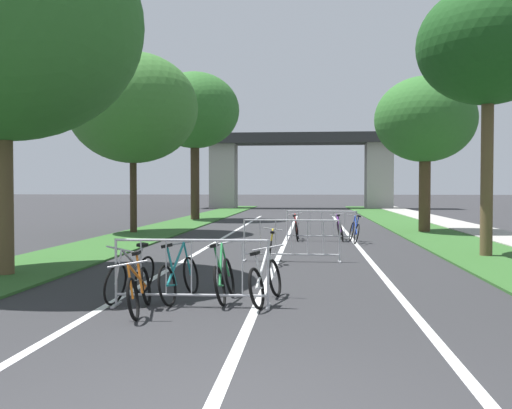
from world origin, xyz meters
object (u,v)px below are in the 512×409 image
at_px(bicycle_red_0, 297,230).
at_px(bicycle_purple_6, 340,229).
at_px(tree_left_pine_near, 133,108).
at_px(bicycle_blue_5, 354,231).
at_px(bicycle_yellow_4, 270,249).
at_px(bicycle_white_8, 266,281).
at_px(crowd_barrier_third, 322,226).
at_px(bicycle_orange_7, 139,289).
at_px(tree_left_oak_near, 2,22).
at_px(crowd_barrier_second, 292,241).
at_px(tree_left_oak_mid, 195,111).
at_px(bicycle_green_2, 224,278).
at_px(tree_right_maple_mid, 425,120).
at_px(bicycle_silver_1, 131,277).
at_px(tree_right_pine_far, 488,46).
at_px(crowd_barrier_nearest, 191,273).
at_px(bicycle_teal_3, 179,277).

height_order(bicycle_red_0, bicycle_purple_6, bicycle_red_0).
height_order(tree_left_pine_near, bicycle_blue_5, tree_left_pine_near).
bearing_deg(bicycle_yellow_4, bicycle_white_8, -90.18).
height_order(crowd_barrier_third, bicycle_orange_7, crowd_barrier_third).
distance_m(bicycle_red_0, bicycle_orange_7, 12.21).
bearing_deg(tree_left_oak_near, bicycle_red_0, 56.71).
bearing_deg(crowd_barrier_second, crowd_barrier_third, 81.23).
bearing_deg(tree_left_oak_mid, bicycle_green_2, -77.51).
relative_size(tree_right_maple_mid, bicycle_silver_1, 3.86).
xyz_separation_m(crowd_barrier_second, bicycle_blue_5, (1.94, 5.14, -0.14)).
distance_m(bicycle_silver_1, bicycle_orange_7, 1.02).
bearing_deg(tree_right_maple_mid, tree_left_oak_mid, 143.86).
bearing_deg(bicycle_yellow_4, crowd_barrier_second, 32.11).
bearing_deg(crowd_barrier_second, bicycle_purple_6, 75.90).
distance_m(tree_right_pine_far, bicycle_blue_5, 7.14).
xyz_separation_m(tree_right_pine_far, tree_right_maple_mid, (0.04, 8.41, -0.96)).
relative_size(tree_left_oak_near, tree_right_maple_mid, 1.21).
bearing_deg(tree_right_maple_mid, bicycle_orange_7, -114.42).
bearing_deg(bicycle_orange_7, bicycle_white_8, -160.41).
xyz_separation_m(bicycle_yellow_4, bicycle_orange_7, (-1.55, -5.71, -0.00)).
bearing_deg(tree_left_pine_near, bicycle_orange_7, -72.36).
distance_m(tree_right_maple_mid, bicycle_silver_1, 17.27).
bearing_deg(bicycle_green_2, tree_left_oak_near, 157.30).
xyz_separation_m(bicycle_green_2, bicycle_white_8, (0.69, -0.13, -0.01)).
bearing_deg(tree_left_oak_mid, bicycle_blue_5, -58.04).
relative_size(tree_left_pine_near, tree_left_oak_mid, 0.87).
bearing_deg(crowd_barrier_second, crowd_barrier_nearest, -103.86).
height_order(crowd_barrier_third, bicycle_yellow_4, crowd_barrier_third).
xyz_separation_m(tree_left_pine_near, bicycle_silver_1, (4.15, -13.41, -4.65)).
distance_m(tree_left_oak_mid, bicycle_green_2, 24.26).
bearing_deg(bicycle_purple_6, tree_right_pine_far, -53.86).
xyz_separation_m(crowd_barrier_third, bicycle_white_8, (-1.12, -10.75, -0.17)).
height_order(crowd_barrier_nearest, bicycle_red_0, crowd_barrier_nearest).
bearing_deg(crowd_barrier_third, tree_right_maple_mid, 44.45).
bearing_deg(tree_left_oak_mid, bicycle_yellow_4, -73.18).
xyz_separation_m(crowd_barrier_third, bicycle_orange_7, (-2.92, -11.64, -0.18)).
bearing_deg(bicycle_white_8, crowd_barrier_nearest, -149.11).
height_order(tree_left_oak_near, bicycle_red_0, tree_left_oak_near).
relative_size(tree_left_oak_mid, bicycle_green_2, 5.18).
xyz_separation_m(bicycle_teal_3, bicycle_purple_6, (3.19, 11.06, 0.01)).
xyz_separation_m(bicycle_green_2, bicycle_blue_5, (2.89, 10.19, 0.02)).
relative_size(bicycle_teal_3, bicycle_blue_5, 0.99).
bearing_deg(tree_left_oak_mid, crowd_barrier_third, -60.83).
bearing_deg(bicycle_teal_3, tree_left_oak_near, 160.57).
bearing_deg(bicycle_purple_6, bicycle_blue_5, -64.10).
relative_size(crowd_barrier_nearest, crowd_barrier_third, 1.00).
bearing_deg(bicycle_blue_5, tree_left_oak_near, -138.16).
relative_size(crowd_barrier_third, bicycle_purple_6, 1.39).
bearing_deg(tree_left_oak_near, tree_left_pine_near, 93.88).
xyz_separation_m(tree_right_maple_mid, crowd_barrier_nearest, (-6.52, -15.35, -4.08)).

